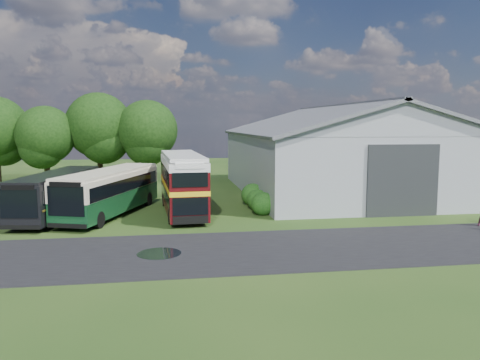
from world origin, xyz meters
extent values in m
plane|color=#1C3B12|center=(0.00, 0.00, 0.00)|extent=(120.00, 120.00, 0.00)
cube|color=black|center=(3.00, -3.00, 0.00)|extent=(60.00, 8.00, 0.02)
cylinder|color=black|center=(-1.50, -3.00, 0.00)|extent=(2.20, 2.20, 0.01)
cube|color=gray|center=(15.00, 16.00, 2.75)|extent=(18.00, 24.00, 5.50)
cube|color=#2D3033|center=(15.00, 3.92, 2.50)|extent=(5.20, 0.18, 5.00)
cylinder|color=black|center=(-13.00, 23.50, 1.53)|extent=(0.56, 0.56, 3.06)
sphere|color=black|center=(-13.00, 23.50, 5.27)|extent=(5.78, 5.78, 5.78)
cylinder|color=black|center=(-8.00, 24.80, 1.80)|extent=(0.56, 0.56, 3.60)
sphere|color=black|center=(-8.00, 24.80, 6.20)|extent=(6.80, 6.80, 6.80)
cylinder|color=black|center=(-3.00, 23.80, 1.66)|extent=(0.56, 0.56, 3.31)
sphere|color=black|center=(-3.00, 23.80, 5.70)|extent=(6.26, 6.26, 6.26)
sphere|color=#194714|center=(5.60, 6.00, 0.00)|extent=(1.70, 1.70, 1.70)
sphere|color=#194714|center=(5.60, 8.00, 0.00)|extent=(1.60, 1.60, 1.60)
sphere|color=#194714|center=(5.60, 10.00, 0.00)|extent=(1.80, 1.80, 1.80)
cube|color=#0F391C|center=(-5.00, 7.59, 1.75)|extent=(6.32, 11.80, 2.87)
cube|color=#41090C|center=(0.03, 7.28, 2.29)|extent=(3.14, 10.10, 3.99)
cube|color=black|center=(-8.59, 7.67, 1.67)|extent=(4.36, 11.28, 2.74)
camera|label=1|loc=(-1.02, -25.87, 6.44)|focal=35.00mm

